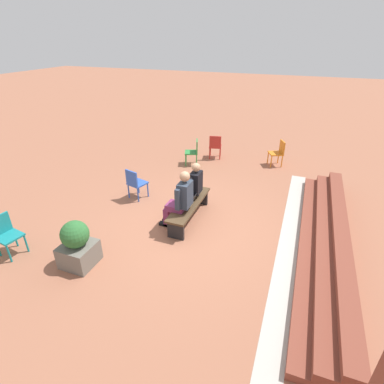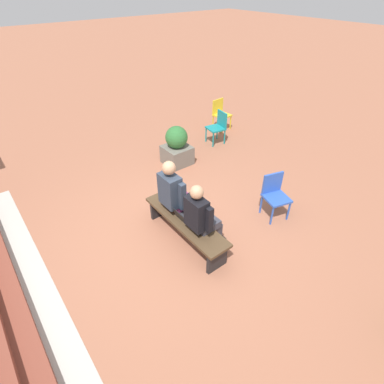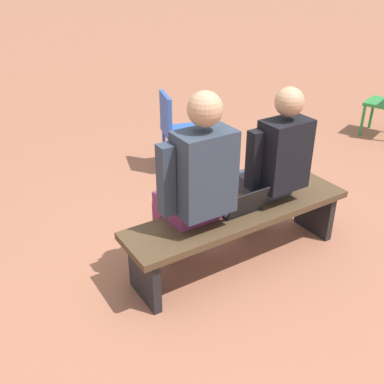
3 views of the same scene
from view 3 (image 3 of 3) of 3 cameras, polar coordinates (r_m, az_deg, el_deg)
name	(u,v)px [view 3 (image 3 of 3)]	position (r m, az deg, el deg)	size (l,w,h in m)	color
ground_plane	(222,276)	(3.38, 3.78, -10.63)	(60.00, 60.00, 0.00)	#9E6047
bench	(240,221)	(3.35, 6.09, -3.75)	(1.80, 0.44, 0.45)	#4C3823
person_student	(273,165)	(3.43, 10.22, 3.43)	(0.53, 0.67, 1.32)	#383842
person_adult	(195,183)	(3.03, 0.36, 1.13)	(0.57, 0.73, 1.40)	#7F2D5B
laptop	(241,206)	(3.26, 6.21, -1.72)	(0.32, 0.29, 0.21)	black
plastic_chair_far_right	(176,127)	(4.80, -1.99, 8.26)	(0.52, 0.52, 0.84)	#2D56B7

